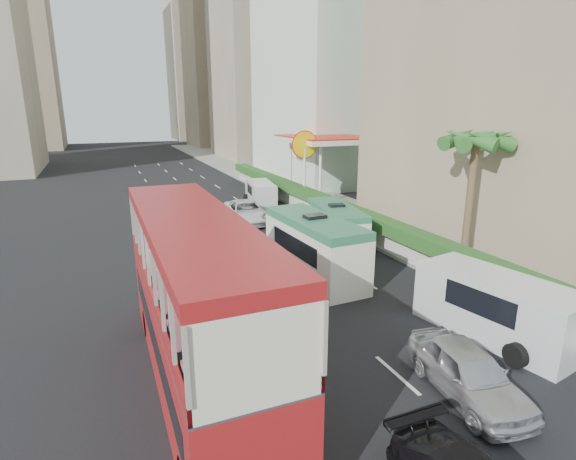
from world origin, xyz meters
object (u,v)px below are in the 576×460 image
car_silver_lane_a (254,289)px  palm_tree (469,206)px  minibus_near (314,248)px  panel_van_far (261,193)px  car_silver_lane_b (465,395)px  shell_station (325,168)px  panel_van_near (497,307)px  double_decker_bus (197,303)px  van_asset (246,222)px  minibus_far (336,228)px

car_silver_lane_a → palm_tree: size_ratio=0.73×
car_silver_lane_a → minibus_near: size_ratio=0.71×
panel_van_far → palm_tree: 19.69m
car_silver_lane_b → shell_station: size_ratio=0.54×
shell_station → panel_van_near: bearing=-103.3°
car_silver_lane_a → car_silver_lane_b: size_ratio=1.08×
minibus_near → panel_van_near: size_ratio=1.18×
double_decker_bus → car_silver_lane_a: (3.73, 6.09, -2.53)m
double_decker_bus → minibus_near: bearing=43.1°
van_asset → minibus_near: size_ratio=0.82×
van_asset → double_decker_bus: bearing=-106.2°
minibus_far → palm_tree: bearing=-46.7°
minibus_near → shell_station: (9.11, 16.54, 1.30)m
car_silver_lane_b → panel_van_far: (3.27, 26.75, 0.93)m
shell_station → panel_van_far: bearing=178.3°
panel_van_far → palm_tree: palm_tree is taller
double_decker_bus → minibus_far: 14.08m
minibus_far → palm_tree: size_ratio=0.88×
car_silver_lane_a → minibus_near: minibus_near is taller
minibus_near → panel_van_far: (3.17, 16.72, -0.52)m
minibus_far → palm_tree: palm_tree is taller
double_decker_bus → panel_van_near: (10.26, -1.28, -1.43)m
minibus_far → van_asset: bearing=119.7°
minibus_near → panel_van_far: 17.03m
car_silver_lane_b → palm_tree: (7.00, 7.57, 3.38)m
car_silver_lane_a → van_asset: bearing=85.8°
panel_van_near → shell_station: 25.01m
double_decker_bus → car_silver_lane_a: 7.58m
car_silver_lane_b → palm_tree: 10.85m
panel_van_near → car_silver_lane_a: bearing=121.1°
panel_van_near → minibus_near: bearing=103.0°
palm_tree → shell_station: (2.20, 19.00, -0.63)m
minibus_near → double_decker_bus: bearing=-140.0°
car_silver_lane_b → palm_tree: palm_tree is taller
double_decker_bus → minibus_near: size_ratio=1.68×
panel_van_far → palm_tree: size_ratio=0.73×
van_asset → minibus_far: minibus_far is taller
shell_station → car_silver_lane_b: bearing=-109.1°
panel_van_near → minibus_far: bearing=81.2°
panel_van_far → shell_station: 6.21m
car_silver_lane_b → panel_van_near: (3.46, 2.29, 1.10)m
panel_van_near → panel_van_far: size_ratio=1.19×
panel_van_near → shell_station: shell_station is taller
car_silver_lane_b → shell_station: (9.20, 26.57, 2.75)m
minibus_far → panel_van_far: 13.30m
car_silver_lane_b → minibus_far: (3.14, 13.46, 1.25)m
palm_tree → car_silver_lane_a: bearing=168.3°
minibus_near → panel_van_near: 8.45m
double_decker_bus → van_asset: (7.08, 17.89, -2.53)m
van_asset → palm_tree: 15.79m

